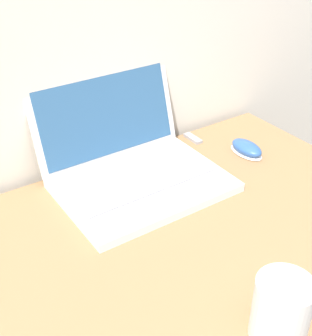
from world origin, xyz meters
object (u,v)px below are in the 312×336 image
object	(u,v)px
drink_cup	(281,309)
usb_stick	(193,138)
computer_mouse	(247,149)
laptop	(130,161)

from	to	relation	value
drink_cup	usb_stick	xyz separation A→B (m)	(0.28, 0.57, -0.05)
computer_mouse	usb_stick	world-z (taller)	computer_mouse
usb_stick	computer_mouse	bearing A→B (deg)	-62.77
computer_mouse	usb_stick	xyz separation A→B (m)	(-0.07, 0.13, -0.01)
usb_stick	laptop	bearing A→B (deg)	-163.88
laptop	usb_stick	distance (m)	0.25
laptop	drink_cup	size ratio (longest dim) A/B	3.40
laptop	computer_mouse	distance (m)	0.32
drink_cup	usb_stick	size ratio (longest dim) A/B	1.81
drink_cup	computer_mouse	size ratio (longest dim) A/B	1.10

